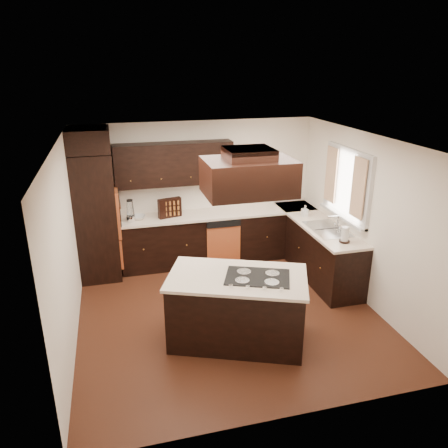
{
  "coord_description": "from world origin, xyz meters",
  "views": [
    {
      "loc": [
        -1.45,
        -5.34,
        3.43
      ],
      "look_at": [
        0.1,
        0.6,
        1.15
      ],
      "focal_mm": 35.0,
      "sensor_mm": 36.0,
      "label": 1
    }
  ],
  "objects_px": {
    "oven_column": "(96,216)",
    "island": "(237,310)",
    "spice_rack": "(170,208)",
    "range_hood": "(248,177)"
  },
  "relations": [
    {
      "from": "oven_column",
      "to": "island",
      "type": "relative_size",
      "value": 1.27
    },
    {
      "from": "island",
      "to": "spice_rack",
      "type": "xyz_separation_m",
      "value": [
        -0.5,
        2.42,
        0.65
      ]
    },
    {
      "from": "range_hood",
      "to": "spice_rack",
      "type": "relative_size",
      "value": 2.61
    },
    {
      "from": "oven_column",
      "to": "spice_rack",
      "type": "relative_size",
      "value": 5.27
    },
    {
      "from": "spice_rack",
      "to": "range_hood",
      "type": "bearing_deg",
      "value": -89.21
    },
    {
      "from": "island",
      "to": "spice_rack",
      "type": "relative_size",
      "value": 4.14
    },
    {
      "from": "oven_column",
      "to": "range_hood",
      "type": "relative_size",
      "value": 2.02
    },
    {
      "from": "range_hood",
      "to": "spice_rack",
      "type": "bearing_deg",
      "value": 105.87
    },
    {
      "from": "island",
      "to": "range_hood",
      "type": "height_order",
      "value": "range_hood"
    },
    {
      "from": "island",
      "to": "range_hood",
      "type": "relative_size",
      "value": 1.59
    }
  ]
}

